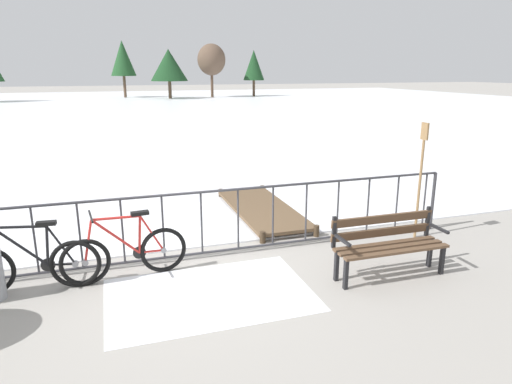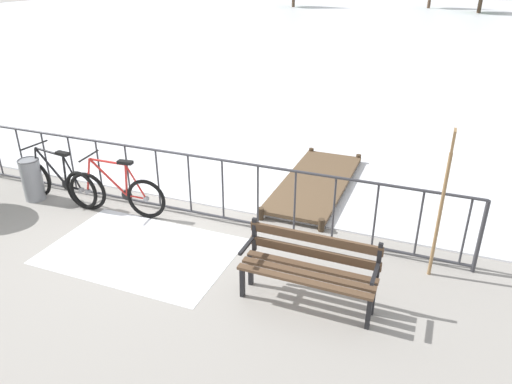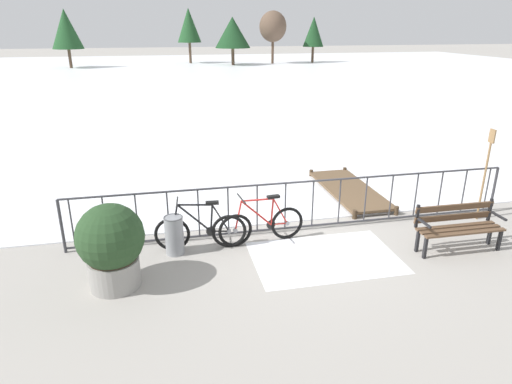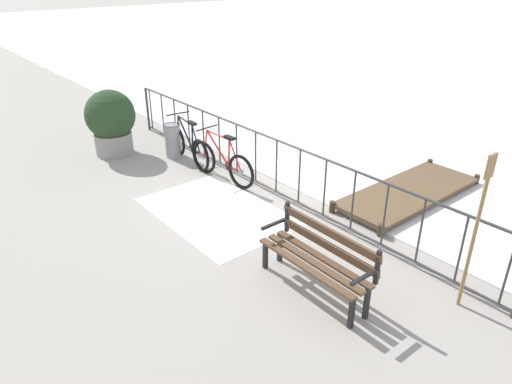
{
  "view_description": "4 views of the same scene",
  "coord_description": "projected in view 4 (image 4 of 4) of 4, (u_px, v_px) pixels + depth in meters",
  "views": [
    {
      "loc": [
        -0.95,
        -6.42,
        2.82
      ],
      "look_at": [
        1.14,
        -0.06,
        1.0
      ],
      "focal_mm": 31.79,
      "sensor_mm": 36.0,
      "label": 1
    },
    {
      "loc": [
        3.8,
        -5.99,
        3.69
      ],
      "look_at": [
        1.37,
        0.11,
        0.56
      ],
      "focal_mm": 33.78,
      "sensor_mm": 36.0,
      "label": 2
    },
    {
      "loc": [
        -2.6,
        -7.95,
        3.97
      ],
      "look_at": [
        -0.88,
        0.05,
        0.89
      ],
      "focal_mm": 31.38,
      "sensor_mm": 36.0,
      "label": 3
    },
    {
      "loc": [
        5.91,
        -5.09,
        3.77
      ],
      "look_at": [
        0.77,
        -0.86,
        0.51
      ],
      "focal_mm": 32.84,
      "sensor_mm": 36.0,
      "label": 4
    }
  ],
  "objects": [
    {
      "name": "oar_upright",
      "position": [
        477.0,
        224.0,
        5.25
      ],
      "size": [
        0.04,
        0.16,
        1.98
      ],
      "color": "#937047",
      "rests_on": "ground"
    },
    {
      "name": "bicycle_near_railing",
      "position": [
        222.0,
        162.0,
        8.88
      ],
      "size": [
        1.71,
        0.52,
        0.97
      ],
      "color": "black",
      "rests_on": "ground"
    },
    {
      "name": "planter_with_shrub",
      "position": [
        111.0,
        121.0,
        9.98
      ],
      "size": [
        1.06,
        1.06,
        1.41
      ],
      "color": "gray",
      "rests_on": "ground"
    },
    {
      "name": "snow_patch",
      "position": [
        216.0,
        212.0,
        7.88
      ],
      "size": [
        2.61,
        1.73,
        0.01
      ],
      "primitive_type": "cube",
      "color": "white",
      "rests_on": "ground"
    },
    {
      "name": "bicycle_second",
      "position": [
        189.0,
        146.0,
        9.68
      ],
      "size": [
        1.71,
        0.52,
        0.97
      ],
      "color": "black",
      "rests_on": "ground"
    },
    {
      "name": "wooden_dock",
      "position": [
        409.0,
        192.0,
        8.31
      ],
      "size": [
        1.1,
        3.02,
        0.2
      ],
      "color": "brown",
      "rests_on": "ground"
    },
    {
      "name": "park_bench",
      "position": [
        319.0,
        254.0,
        5.82
      ],
      "size": [
        1.6,
        0.49,
        0.89
      ],
      "color": "brown",
      "rests_on": "ground"
    },
    {
      "name": "railing_fence",
      "position": [
        266.0,
        162.0,
        8.41
      ],
      "size": [
        9.06,
        0.06,
        1.07
      ],
      "color": "#38383D",
      "rests_on": "ground"
    },
    {
      "name": "trash_bin",
      "position": [
        173.0,
        140.0,
        9.98
      ],
      "size": [
        0.35,
        0.35,
        0.73
      ],
      "color": "gray",
      "rests_on": "ground"
    },
    {
      "name": "ground_plane",
      "position": [
        265.0,
        190.0,
        8.66
      ],
      "size": [
        160.0,
        160.0,
        0.0
      ],
      "primitive_type": "plane",
      "color": "#9E9991"
    }
  ]
}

